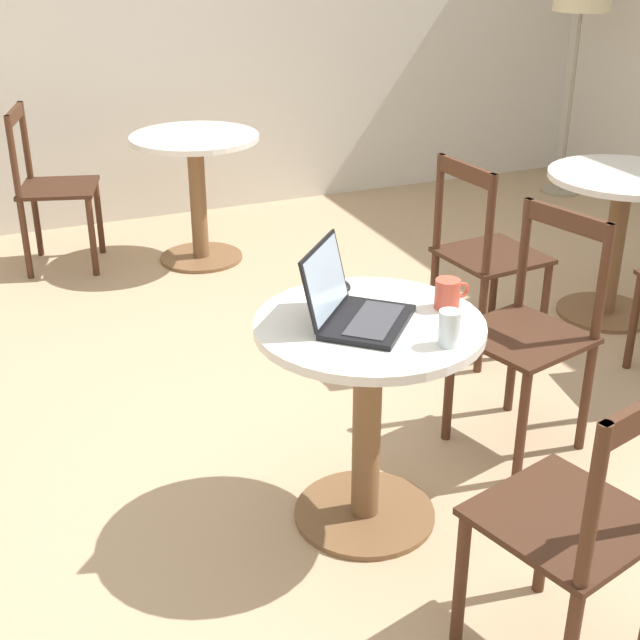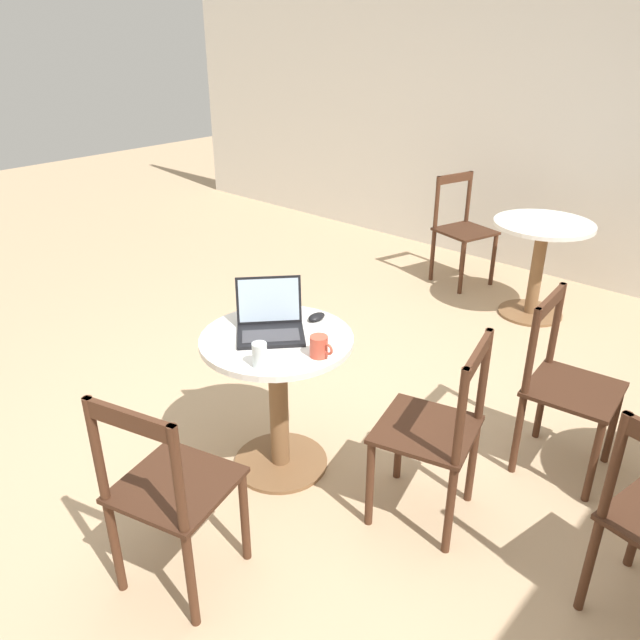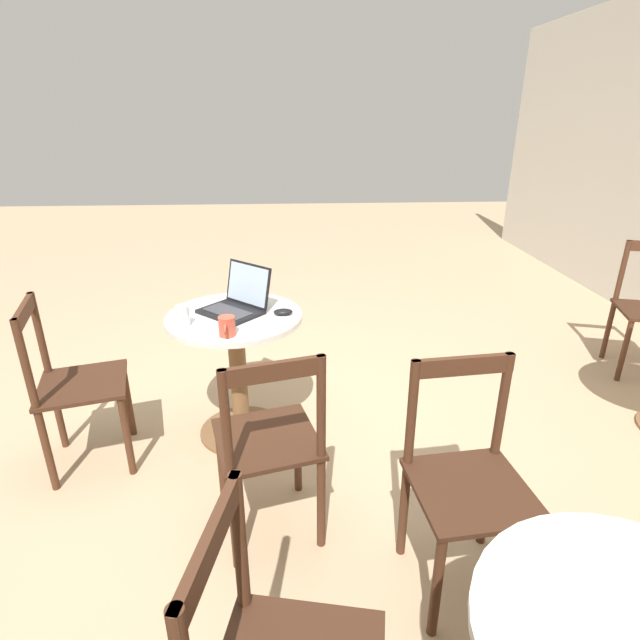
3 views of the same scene
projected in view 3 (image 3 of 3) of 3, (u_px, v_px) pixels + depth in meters
The scene contains 9 objects.
ground_plane at pixel (277, 438), 2.81m from camera, with size 16.00×16.00×0.00m, color tan.
cafe_table_near at pixel (237, 352), 2.68m from camera, with size 0.71×0.71×0.73m.
chair_near_front at pixel (74, 386), 2.46m from camera, with size 0.50×0.50×0.89m.
chair_near_right at pixel (269, 445), 2.02m from camera, with size 0.49×0.49×0.89m.
chair_mid_left at pixel (466, 482), 1.82m from camera, with size 0.44×0.44×0.89m.
laptop at pixel (236, 303), 2.62m from camera, with size 0.41×0.41×0.24m.
mouse at pixel (283, 312), 2.59m from camera, with size 0.06×0.10×0.03m.
mug at pixel (227, 326), 2.33m from camera, with size 0.12×0.08×0.09m.
drinking_glass at pixel (183, 316), 2.44m from camera, with size 0.06×0.06×0.11m.
Camera 3 is at (2.36, 0.10, 1.69)m, focal length 28.00 mm.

